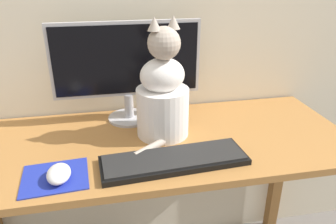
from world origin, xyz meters
TOP-DOWN VIEW (x-y plane):
  - desk at (0.00, 0.00)m, footprint 1.44×0.57m
  - monitor at (-0.06, 0.19)m, footprint 0.56×0.17m
  - keyboard at (0.05, -0.16)m, footprint 0.47×0.18m
  - mousepad_left at (-0.31, -0.17)m, footprint 0.20×0.18m
  - computer_mouse_left at (-0.29, -0.19)m, footprint 0.07×0.10m
  - cat at (0.05, 0.04)m, footprint 0.24×0.29m

SIDE VIEW (x-z plane):
  - desk at x=0.00m, z-range 0.27..1.03m
  - mousepad_left at x=-0.31m, z-range 0.76..0.76m
  - keyboard at x=0.05m, z-range 0.76..0.78m
  - computer_mouse_left at x=-0.29m, z-range 0.76..0.80m
  - cat at x=0.05m, z-range 0.71..1.13m
  - monitor at x=-0.06m, z-range 0.79..1.17m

